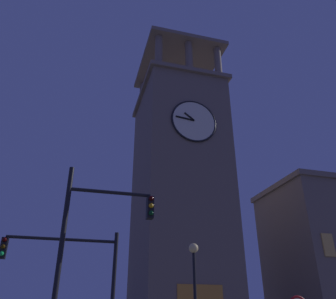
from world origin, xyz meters
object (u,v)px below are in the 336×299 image
Objects in this scene: street_lamp at (195,279)px; traffic_signal_mid at (74,274)px; traffic_signal_near at (90,243)px; clocktower at (179,196)px.

traffic_signal_mid is at bearing 13.48° from street_lamp.
traffic_signal_near reaches higher than traffic_signal_mid.
clocktower is 17.63m from traffic_signal_mid.
street_lamp is at bearing -138.64° from traffic_signal_near.
traffic_signal_mid is (0.31, -3.08, -0.60)m from traffic_signal_near.
clocktower reaches higher than street_lamp.
traffic_signal_near is 1.27× the size of traffic_signal_mid.
clocktower reaches higher than traffic_signal_mid.
traffic_signal_near is 1.27× the size of street_lamp.
traffic_signal_mid is (8.33, 13.33, -7.99)m from clocktower.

